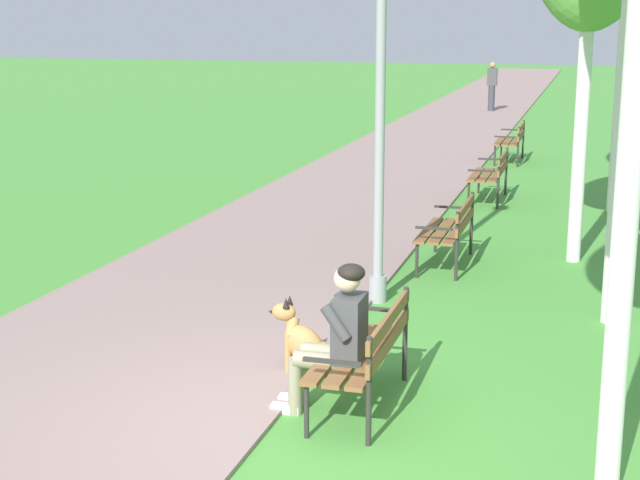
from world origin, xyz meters
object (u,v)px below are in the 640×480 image
at_px(park_bench_far, 492,172).
at_px(park_bench_furthest, 512,139).
at_px(park_bench_mid, 450,227).
at_px(park_bench_near, 367,348).
at_px(dog_shepherd, 309,347).
at_px(pedestrian_distant, 492,87).
at_px(person_seated_on_near_bench, 336,333).
at_px(lamp_post_near, 380,82).

bearing_deg(park_bench_far, park_bench_furthest, 90.86).
height_order(park_bench_mid, park_bench_far, same).
bearing_deg(park_bench_near, dog_shepherd, 138.54).
xyz_separation_m(park_bench_near, park_bench_far, (-0.02, 9.43, 0.00)).
bearing_deg(pedestrian_distant, park_bench_far, -83.78).
relative_size(park_bench_furthest, person_seated_on_near_bench, 1.20).
distance_m(park_bench_furthest, dog_shepherd, 13.65).
height_order(park_bench_mid, person_seated_on_near_bench, person_seated_on_near_bench).
bearing_deg(park_bench_furthest, person_seated_on_near_bench, -90.46).
bearing_deg(lamp_post_near, park_bench_far, 85.10).
xyz_separation_m(park_bench_near, pedestrian_distant, (-1.78, 25.59, 0.33)).
relative_size(park_bench_mid, pedestrian_distant, 0.91).
bearing_deg(person_seated_on_near_bench, park_bench_mid, 88.07).
bearing_deg(person_seated_on_near_bench, park_bench_far, 88.89).
bearing_deg(lamp_post_near, park_bench_near, -79.07).
xyz_separation_m(park_bench_near, park_bench_furthest, (-0.09, 14.22, 0.00)).
height_order(person_seated_on_near_bench, lamp_post_near, lamp_post_near).
bearing_deg(person_seated_on_near_bench, lamp_post_near, 96.64).
distance_m(park_bench_mid, person_seated_on_near_bench, 4.97).
xyz_separation_m(park_bench_near, person_seated_on_near_bench, (-0.21, -0.18, 0.17)).
height_order(park_bench_far, pedestrian_distant, pedestrian_distant).
xyz_separation_m(park_bench_near, park_bench_mid, (-0.04, 4.78, 0.00)).
distance_m(lamp_post_near, pedestrian_distant, 22.70).
relative_size(park_bench_near, park_bench_furthest, 1.00).
relative_size(dog_shepherd, pedestrian_distant, 0.50).
height_order(park_bench_mid, pedestrian_distant, pedestrian_distant).
bearing_deg(park_bench_mid, dog_shepherd, -98.42).
height_order(park_bench_near, person_seated_on_near_bench, person_seated_on_near_bench).
bearing_deg(lamp_post_near, park_bench_mid, 73.56).
distance_m(park_bench_near, park_bench_far, 9.43).
relative_size(park_bench_near, park_bench_mid, 1.00).
bearing_deg(lamp_post_near, pedestrian_distant, 93.06).
xyz_separation_m(park_bench_furthest, lamp_post_near, (-0.48, -11.24, 1.92)).
height_order(park_bench_furthest, dog_shepherd, park_bench_furthest).
xyz_separation_m(park_bench_mid, park_bench_far, (0.02, 4.64, 0.00)).
bearing_deg(dog_shepherd, park_bench_furthest, 87.61).
height_order(park_bench_near, dog_shepherd, park_bench_near).
relative_size(park_bench_furthest, lamp_post_near, 0.32).
bearing_deg(park_bench_furthest, dog_shepherd, -92.39).
xyz_separation_m(park_bench_near, dog_shepherd, (-0.66, 0.58, -0.25)).
bearing_deg(park_bench_mid, park_bench_furthest, 90.32).
distance_m(park_bench_near, dog_shepherd, 0.92).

